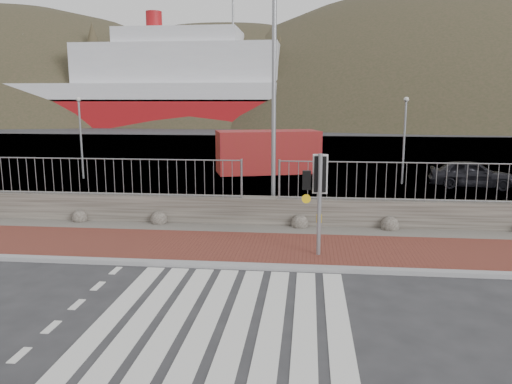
# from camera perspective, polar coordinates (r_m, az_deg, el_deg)

# --- Properties ---
(ground) EXTENTS (220.00, 220.00, 0.00)m
(ground) POSITION_cam_1_polar(r_m,az_deg,el_deg) (9.39, -3.89, -14.69)
(ground) COLOR #28282B
(ground) RESTS_ON ground
(sidewalk_far) EXTENTS (40.00, 3.00, 0.08)m
(sidewalk_far) POSITION_cam_1_polar(r_m,az_deg,el_deg) (13.55, -0.61, -6.47)
(sidewalk_far) COLOR brown
(sidewalk_far) RESTS_ON ground
(kerb_far) EXTENTS (40.00, 0.25, 0.12)m
(kerb_far) POSITION_cam_1_polar(r_m,az_deg,el_deg) (12.13, -1.44, -8.48)
(kerb_far) COLOR gray
(kerb_far) RESTS_ON ground
(zebra_crossing) EXTENTS (4.62, 5.60, 0.01)m
(zebra_crossing) POSITION_cam_1_polar(r_m,az_deg,el_deg) (9.39, -3.89, -14.66)
(zebra_crossing) COLOR silver
(zebra_crossing) RESTS_ON ground
(gravel_strip) EXTENTS (40.00, 1.50, 0.06)m
(gravel_strip) POSITION_cam_1_polar(r_m,az_deg,el_deg) (15.46, 0.25, -4.35)
(gravel_strip) COLOR #59544C
(gravel_strip) RESTS_ON ground
(stone_wall) EXTENTS (40.00, 0.60, 0.90)m
(stone_wall) POSITION_cam_1_polar(r_m,az_deg,el_deg) (16.13, 0.54, -2.18)
(stone_wall) COLOR #454039
(stone_wall) RESTS_ON ground
(railing) EXTENTS (18.07, 0.07, 1.22)m
(railing) POSITION_cam_1_polar(r_m,az_deg,el_deg) (15.74, 0.50, 2.57)
(railing) COLOR gray
(railing) RESTS_ON stone_wall
(quay) EXTENTS (120.00, 40.00, 0.50)m
(quay) POSITION_cam_1_polar(r_m,az_deg,el_deg) (36.52, 3.66, 4.22)
(quay) COLOR #4C4C4F
(quay) RESTS_ON ground
(water) EXTENTS (220.00, 50.00, 0.05)m
(water) POSITION_cam_1_polar(r_m,az_deg,el_deg) (71.39, 4.87, 7.28)
(water) COLOR #3F4C54
(water) RESTS_ON ground
(ferry) EXTENTS (50.00, 16.00, 20.00)m
(ferry) POSITION_cam_1_polar(r_m,az_deg,el_deg) (80.64, -13.13, 11.22)
(ferry) COLOR maroon
(ferry) RESTS_ON ground
(hills_backdrop) EXTENTS (254.00, 90.00, 100.00)m
(hills_backdrop) POSITION_cam_1_polar(r_m,az_deg,el_deg) (100.13, 8.86, -5.28)
(hills_backdrop) COLOR #2C2F1C
(hills_backdrop) RESTS_ON ground
(traffic_signal_far) EXTENTS (0.64, 0.24, 2.68)m
(traffic_signal_far) POSITION_cam_1_polar(r_m,az_deg,el_deg) (12.58, 7.15, 1.01)
(traffic_signal_far) COLOR gray
(traffic_signal_far) RESTS_ON ground
(streetlight) EXTENTS (1.76, 0.56, 8.38)m
(streetlight) POSITION_cam_1_polar(r_m,az_deg,el_deg) (16.48, 2.56, 13.01)
(streetlight) COLOR gray
(streetlight) RESTS_ON ground
(shipping_container) EXTENTS (5.97, 3.81, 2.31)m
(shipping_container) POSITION_cam_1_polar(r_m,az_deg,el_deg) (27.68, 1.35, 4.62)
(shipping_container) COLOR maroon
(shipping_container) RESTS_ON ground
(car_a) EXTENTS (3.92, 2.04, 1.27)m
(car_a) POSITION_cam_1_polar(r_m,az_deg,el_deg) (24.97, 23.43, 1.91)
(car_a) COLOR black
(car_a) RESTS_ON ground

